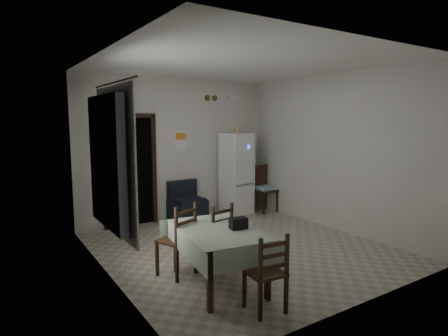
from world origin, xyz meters
name	(u,v)px	position (x,y,z in m)	size (l,w,h in m)	color
ground	(241,248)	(0.00, 0.00, 0.00)	(4.50, 4.50, 0.00)	#A69D87
ceiling	(242,64)	(0.00, 0.00, 2.90)	(4.20, 4.50, 0.02)	white
wall_back	(178,149)	(0.00, 2.25, 1.45)	(4.20, 0.02, 2.90)	silver
wall_front	(363,177)	(0.00, -2.25, 1.45)	(4.20, 0.02, 2.90)	silver
wall_left	(107,168)	(-2.10, 0.00, 1.45)	(0.02, 4.50, 2.90)	silver
wall_right	(332,152)	(2.10, 0.00, 1.45)	(0.02, 4.50, 2.90)	silver
doorway	(126,171)	(-1.05, 2.45, 1.06)	(1.06, 0.52, 2.22)	black
window_recess	(107,162)	(-2.15, -0.20, 1.55)	(0.10, 1.20, 1.60)	silver
curtain	(116,162)	(-2.04, -0.20, 1.55)	(0.02, 1.45, 1.85)	silver
curtain_rod	(114,83)	(-2.03, -0.20, 2.50)	(0.02, 0.02, 1.60)	black
calendar	(180,141)	(0.05, 2.24, 1.62)	(0.28, 0.02, 0.40)	white
calendar_image	(181,136)	(0.05, 2.23, 1.72)	(0.24, 0.01, 0.14)	orange
light_switch	(185,166)	(0.15, 2.24, 1.10)	(0.08, 0.02, 0.12)	beige
vent_left	(207,98)	(0.70, 2.23, 2.52)	(0.12, 0.12, 0.03)	brown
vent_right	(215,98)	(0.88, 2.23, 2.52)	(0.12, 0.12, 0.03)	brown
emergency_light	(233,97)	(1.35, 2.21, 2.55)	(0.25, 0.07, 0.09)	white
fridge	(237,173)	(1.26, 1.93, 0.89)	(0.58, 0.58, 1.77)	white
tan_cone	(238,129)	(1.27, 1.93, 1.87)	(0.22, 0.22, 0.18)	tan
navy_seat	(187,201)	(0.03, 1.93, 0.40)	(0.67, 0.65, 0.81)	black
corner_chair	(265,189)	(1.85, 1.67, 0.52)	(0.45, 0.45, 1.03)	black
dining_table	(218,257)	(-1.02, -0.95, 0.36)	(0.91, 1.38, 0.72)	#99AB92
black_bag	(238,223)	(-0.81, -1.08, 0.79)	(0.21, 0.13, 0.14)	black
dining_chair_far_left	(176,239)	(-1.33, -0.39, 0.49)	(0.42, 0.42, 0.98)	black
dining_chair_far_right	(214,236)	(-0.79, -0.47, 0.46)	(0.40, 0.40, 0.93)	black
dining_chair_near_head	(265,272)	(-0.95, -1.78, 0.44)	(0.38, 0.38, 0.88)	black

